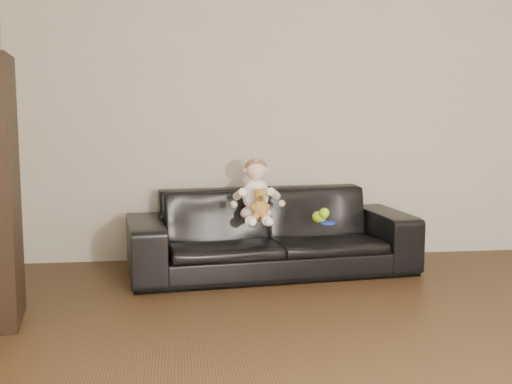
{
  "coord_description": "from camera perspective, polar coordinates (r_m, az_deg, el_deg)",
  "views": [
    {
      "loc": [
        -1.18,
        -2.45,
        1.23
      ],
      "look_at": [
        -0.61,
        2.15,
        0.63
      ],
      "focal_mm": 45.0,
      "sensor_mm": 36.0,
      "label": 1
    }
  ],
  "objects": [
    {
      "name": "wall_back",
      "position": [
        5.33,
        5.82,
        8.13
      ],
      "size": [
        5.0,
        0.0,
        5.0
      ],
      "primitive_type": "plane",
      "rotation": [
        1.57,
        0.0,
        0.0
      ],
      "color": "#B3A996",
      "rests_on": "ground"
    },
    {
      "name": "sofa",
      "position": [
        4.84,
        1.35,
        -3.55
      ],
      "size": [
        2.19,
        1.06,
        0.62
      ],
      "primitive_type": "imported",
      "rotation": [
        0.0,
        0.0,
        0.11
      ],
      "color": "black",
      "rests_on": "floor"
    },
    {
      "name": "baby",
      "position": [
        4.66,
        0.02,
        -0.22
      ],
      "size": [
        0.32,
        0.4,
        0.46
      ],
      "rotation": [
        0.0,
        0.0,
        -0.11
      ],
      "color": "#FAD3DB",
      "rests_on": "sofa"
    },
    {
      "name": "teddy_bear",
      "position": [
        4.53,
        0.36,
        -1.01
      ],
      "size": [
        0.14,
        0.14,
        0.21
      ],
      "rotation": [
        0.0,
        0.0,
        -0.33
      ],
      "color": "#A4772F",
      "rests_on": "sofa"
    },
    {
      "name": "toy_green",
      "position": [
        4.68,
        5.64,
        -2.22
      ],
      "size": [
        0.14,
        0.15,
        0.09
      ],
      "primitive_type": "ellipsoid",
      "rotation": [
        0.0,
        0.0,
        0.31
      ],
      "color": "#88D318",
      "rests_on": "sofa"
    },
    {
      "name": "toy_rattle",
      "position": [
        4.71,
        5.49,
        -2.29
      ],
      "size": [
        0.07,
        0.07,
        0.07
      ],
      "primitive_type": "sphere",
      "rotation": [
        0.0,
        0.0,
        0.14
      ],
      "color": "#D14818",
      "rests_on": "sofa"
    },
    {
      "name": "toy_blue_disc",
      "position": [
        4.64,
        6.38,
        -2.74
      ],
      "size": [
        0.14,
        0.14,
        0.02
      ],
      "primitive_type": "cylinder",
      "rotation": [
        0.0,
        0.0,
        -0.32
      ],
      "color": "#1A2DD2",
      "rests_on": "sofa"
    }
  ]
}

